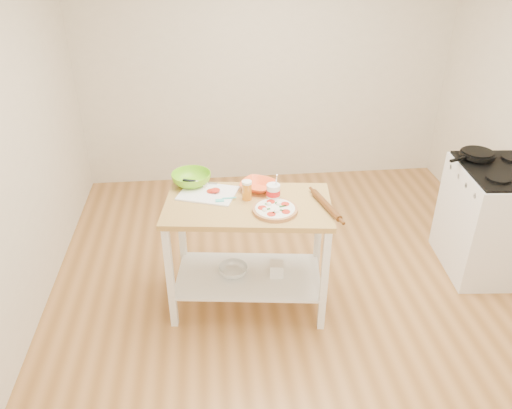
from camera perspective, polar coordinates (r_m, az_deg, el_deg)
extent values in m
cube|color=#AB753F|center=(4.08, 4.89, -10.93)|extent=(4.00, 4.50, 0.02)
cube|color=beige|center=(5.48, 1.17, 16.15)|extent=(4.00, 0.02, 2.70)
cube|color=#B08A48|center=(3.54, -0.92, -0.12)|extent=(1.25, 0.79, 0.04)
cube|color=white|center=(3.89, -0.85, -8.18)|extent=(1.17, 0.72, 0.02)
cube|color=white|center=(3.63, -9.77, -8.38)|extent=(0.06, 0.06, 0.86)
cube|color=white|center=(4.07, -8.42, -3.57)|extent=(0.06, 0.06, 0.86)
cube|color=white|center=(3.58, 7.79, -8.70)|extent=(0.06, 0.06, 0.86)
cube|color=white|center=(4.03, 7.07, -3.80)|extent=(0.06, 0.06, 0.86)
cube|color=white|center=(4.60, 25.30, -1.69)|extent=(0.71, 0.81, 0.92)
cube|color=black|center=(4.40, 26.61, 3.54)|extent=(0.67, 0.77, 0.02)
cylinder|color=black|center=(4.48, 23.99, 5.28)|extent=(0.28, 0.28, 0.03)
cube|color=black|center=(4.33, 22.13, 4.82)|extent=(0.17, 0.09, 0.02)
cylinder|color=#B8804E|center=(3.43, 2.18, -0.67)|extent=(0.31, 0.31, 0.02)
cylinder|color=#B8804E|center=(3.42, 2.19, -0.50)|extent=(0.31, 0.31, 0.01)
cylinder|color=white|center=(3.42, 2.19, -0.48)|extent=(0.27, 0.27, 0.01)
cylinder|color=red|center=(3.47, 3.36, 0.05)|extent=(0.06, 0.06, 0.01)
cylinder|color=red|center=(3.49, 1.70, 0.32)|extent=(0.06, 0.06, 0.01)
cylinder|color=red|center=(3.42, 0.70, -0.38)|extent=(0.06, 0.06, 0.01)
cylinder|color=red|center=(3.34, 1.76, -1.11)|extent=(0.06, 0.06, 0.01)
cylinder|color=red|center=(3.38, 3.44, -0.83)|extent=(0.06, 0.06, 0.01)
sphere|color=white|center=(3.46, 2.62, 0.02)|extent=(0.04, 0.04, 0.04)
sphere|color=white|center=(3.45, 1.50, -0.02)|extent=(0.04, 0.04, 0.04)
sphere|color=white|center=(3.39, 0.99, -0.67)|extent=(0.04, 0.04, 0.04)
sphere|color=white|center=(3.37, 2.33, -0.85)|extent=(0.04, 0.04, 0.04)
plane|color=#144C16|center=(3.43, 2.88, -0.21)|extent=(0.03, 0.03, 0.00)
plane|color=#144C16|center=(3.47, 2.33, 0.19)|extent=(0.03, 0.03, 0.00)
plane|color=#144C16|center=(3.45, 1.22, 0.05)|extent=(0.04, 0.04, 0.00)
plane|color=#144C16|center=(3.40, 1.41, -0.49)|extent=(0.03, 0.03, 0.00)
plane|color=#144C16|center=(3.36, 2.05, -0.89)|extent=(0.03, 0.03, 0.00)
plane|color=#144C16|center=(3.39, 2.94, -0.64)|extent=(0.04, 0.04, 0.00)
plane|color=#144C16|center=(3.44, 3.28, -0.13)|extent=(0.03, 0.03, 0.00)
cube|color=white|center=(3.66, -5.51, 1.29)|extent=(0.48, 0.42, 0.01)
cube|color=#F4EACC|center=(3.75, -6.91, 2.24)|extent=(0.03, 0.03, 0.02)
cube|color=#F4EACC|center=(3.74, -6.41, 2.18)|extent=(0.03, 0.03, 0.02)
cube|color=#F4EACC|center=(3.73, -5.90, 2.12)|extent=(0.03, 0.03, 0.02)
cube|color=#F4EACC|center=(3.78, -6.73, 2.48)|extent=(0.03, 0.03, 0.02)
cube|color=#F4EACC|center=(3.77, -6.23, 2.42)|extent=(0.03, 0.03, 0.02)
cube|color=#F4EACC|center=(3.75, -5.73, 2.36)|extent=(0.03, 0.03, 0.02)
cylinder|color=red|center=(3.67, -5.12, 1.54)|extent=(0.07, 0.07, 0.01)
cylinder|color=red|center=(3.66, -4.90, 1.59)|extent=(0.07, 0.07, 0.01)
cylinder|color=red|center=(3.65, -4.68, 1.65)|extent=(0.07, 0.07, 0.01)
cube|color=#44CAC1|center=(3.54, -4.17, 0.46)|extent=(0.06, 0.04, 0.01)
cylinder|color=#44CAC1|center=(3.56, -3.07, 0.75)|extent=(0.10, 0.01, 0.01)
cube|color=silver|center=(3.80, -5.75, 2.51)|extent=(0.18, 0.08, 0.00)
cube|color=black|center=(3.83, -7.65, 2.71)|extent=(0.10, 0.05, 0.01)
imported|color=#FF5D29|center=(3.70, 0.19, 2.17)|extent=(0.34, 0.34, 0.06)
imported|color=#71C318|center=(3.79, -7.40, 2.93)|extent=(0.32, 0.32, 0.09)
cylinder|color=orange|center=(3.55, -1.04, 1.51)|extent=(0.07, 0.07, 0.13)
cylinder|color=white|center=(3.52, -1.05, 2.54)|extent=(0.07, 0.07, 0.02)
cylinder|color=white|center=(3.55, 1.99, 1.41)|extent=(0.10, 0.10, 0.12)
cylinder|color=red|center=(3.55, 1.99, 1.41)|extent=(0.10, 0.10, 0.04)
cylinder|color=silver|center=(3.51, 2.34, 2.74)|extent=(0.01, 0.06, 0.12)
cylinder|color=brown|center=(3.49, 8.01, -0.06)|extent=(0.13, 0.40, 0.05)
imported|color=silver|center=(3.88, -2.63, -7.55)|extent=(0.23, 0.23, 0.07)
cube|color=white|center=(3.86, 2.38, -7.37)|extent=(0.12, 0.12, 0.11)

